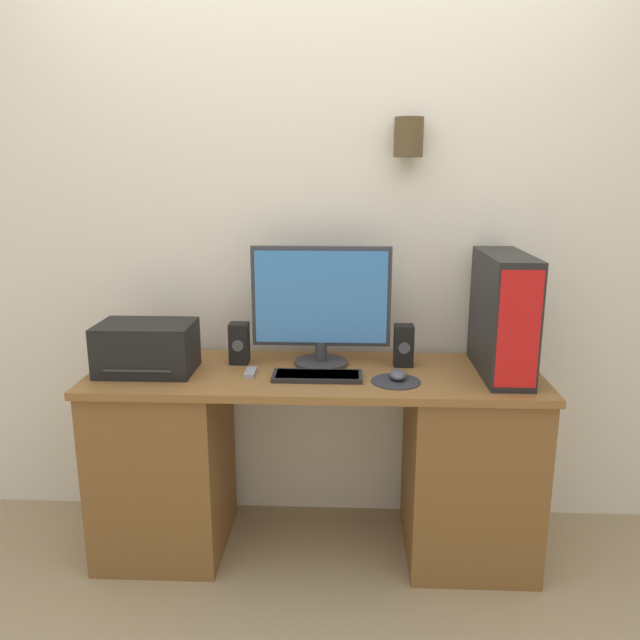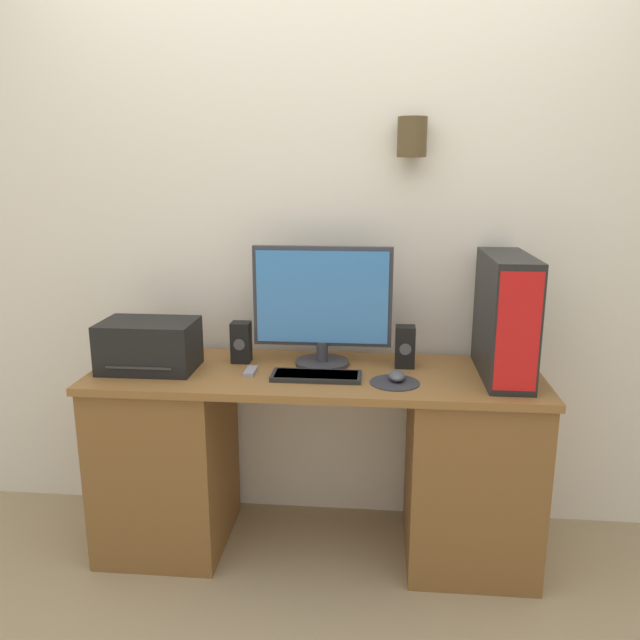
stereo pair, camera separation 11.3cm
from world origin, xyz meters
TOP-DOWN VIEW (x-y plane):
  - ground_plane at (0.00, 0.00)m, footprint 12.00×12.00m
  - wall_back at (0.00, 0.61)m, footprint 6.40×0.17m
  - desk at (0.00, 0.28)m, footprint 1.76×0.56m
  - monitor at (0.02, 0.37)m, footprint 0.55×0.22m
  - keyboard at (0.01, 0.20)m, footprint 0.34×0.13m
  - mousepad at (0.31, 0.17)m, footprint 0.19×0.19m
  - mouse at (0.32, 0.20)m, footprint 0.06×0.10m
  - computer_tower at (0.72, 0.30)m, footprint 0.16×0.47m
  - printer at (-0.65, 0.25)m, footprint 0.37×0.25m
  - speaker_left at (-0.31, 0.38)m, footprint 0.08×0.08m
  - speaker_right at (0.35, 0.37)m, footprint 0.08×0.08m
  - remote_control at (-0.25, 0.23)m, footprint 0.04×0.10m

SIDE VIEW (x-z plane):
  - ground_plane at x=0.00m, z-range 0.00..0.00m
  - desk at x=0.00m, z-range 0.01..0.78m
  - mousepad at x=0.31m, z-range 0.77..0.78m
  - remote_control at x=-0.25m, z-range 0.77..0.79m
  - keyboard at x=0.01m, z-range 0.77..0.79m
  - mouse at x=0.32m, z-range 0.78..0.81m
  - speaker_left at x=-0.31m, z-range 0.77..0.94m
  - speaker_right at x=0.35m, z-range 0.77..0.94m
  - printer at x=-0.65m, z-range 0.77..0.97m
  - computer_tower at x=0.72m, z-range 0.77..1.24m
  - monitor at x=0.02m, z-range 0.79..1.27m
  - wall_back at x=0.00m, z-range 0.00..2.70m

